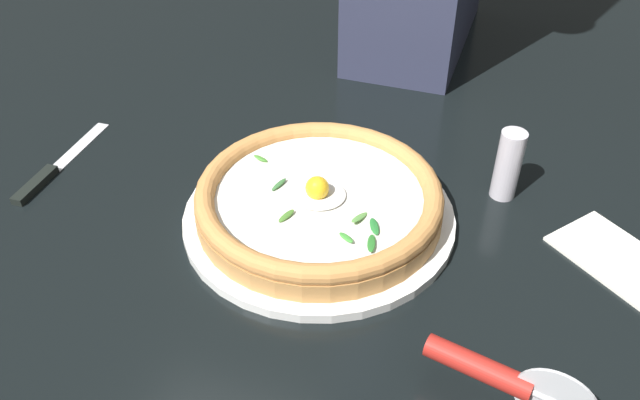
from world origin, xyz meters
TOP-DOWN VIEW (x-y plane):
  - ground_plane at (0.00, 0.00)m, footprint 2.40×2.40m
  - pizza_plate at (0.00, -0.04)m, footprint 0.33×0.33m
  - pizza at (0.00, -0.04)m, footprint 0.29×0.29m
  - pizza_cutter at (0.23, -0.23)m, footprint 0.15×0.05m
  - table_knife at (-0.37, -0.06)m, footprint 0.02×0.20m
  - folded_napkin at (0.35, -0.00)m, footprint 0.17×0.16m
  - pepper_shaker at (0.21, 0.08)m, footprint 0.03×0.03m

SIDE VIEW (x-z plane):
  - ground_plane at x=0.00m, z-range -0.03..0.00m
  - table_knife at x=-0.37m, z-range 0.00..0.01m
  - folded_napkin at x=0.35m, z-range 0.00..0.01m
  - pizza_plate at x=0.00m, z-range 0.00..0.01m
  - pizza at x=0.00m, z-range 0.01..0.06m
  - pizza_cutter at x=0.23m, z-range 0.00..0.07m
  - pepper_shaker at x=0.21m, z-range 0.00..0.09m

